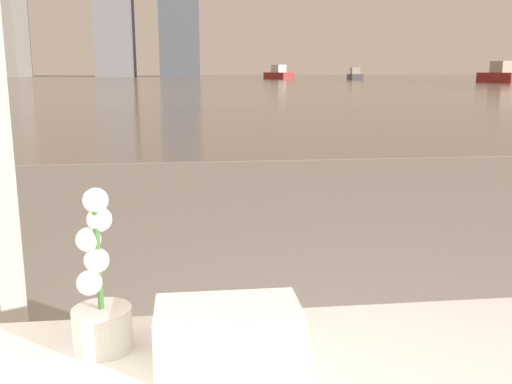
% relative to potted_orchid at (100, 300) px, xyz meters
% --- Properties ---
extents(potted_orchid, '(0.12, 0.12, 0.35)m').
position_rel_potted_orchid_xyz_m(potted_orchid, '(0.00, 0.00, 0.00)').
color(potted_orchid, silver).
rests_on(potted_orchid, bathtub).
extents(towel_stack, '(0.29, 0.16, 0.12)m').
position_rel_potted_orchid_xyz_m(towel_stack, '(0.26, -0.08, -0.05)').
color(towel_stack, white).
rests_on(towel_stack, bathtub).
extents(harbor_water, '(180.00, 110.00, 0.01)m').
position_rel_potted_orchid_xyz_m(harbor_water, '(0.46, 61.05, -0.67)').
color(harbor_water, gray).
rests_on(harbor_water, ground_plane).
extents(harbor_boat_1, '(2.41, 5.70, 2.08)m').
position_rel_potted_orchid_xyz_m(harbor_boat_1, '(30.91, 52.29, 0.07)').
color(harbor_boat_1, maroon).
rests_on(harbor_boat_1, harbor_water).
extents(harbor_boat_4, '(3.75, 5.56, 1.98)m').
position_rel_potted_orchid_xyz_m(harbor_boat_4, '(13.28, 79.71, 0.03)').
color(harbor_boat_4, maroon).
rests_on(harbor_boat_4, harbor_water).
extents(harbor_boat_5, '(1.89, 4.30, 1.56)m').
position_rel_potted_orchid_xyz_m(harbor_boat_5, '(22.07, 72.03, -0.11)').
color(harbor_boat_5, '#4C4C51').
rests_on(harbor_boat_5, harbor_water).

